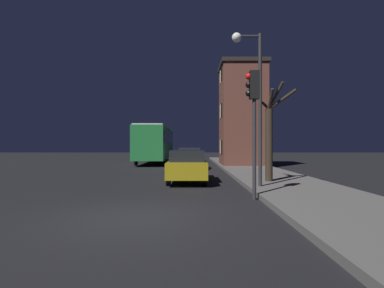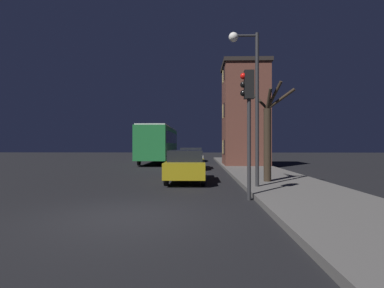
# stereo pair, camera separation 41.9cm
# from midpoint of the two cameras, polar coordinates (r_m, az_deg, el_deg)

# --- Properties ---
(ground_plane) EXTENTS (120.00, 120.00, 0.00)m
(ground_plane) POSITION_cam_midpoint_polar(r_m,az_deg,el_deg) (7.67, -12.18, -13.38)
(ground_plane) COLOR black
(sidewalk) EXTENTS (3.71, 60.00, 0.17)m
(sidewalk) POSITION_cam_midpoint_polar(r_m,az_deg,el_deg) (8.39, 27.81, -11.61)
(sidewalk) COLOR #514F4C
(sidewalk) RESTS_ON ground
(brick_building) EXTENTS (3.65, 3.97, 8.12)m
(brick_building) POSITION_cam_midpoint_polar(r_m,az_deg,el_deg) (24.53, 9.34, 5.70)
(brick_building) COLOR brown
(brick_building) RESTS_ON sidewalk
(streetlamp) EXTENTS (1.15, 0.36, 5.88)m
(streetlamp) POSITION_cam_midpoint_polar(r_m,az_deg,el_deg) (11.85, 10.80, 10.79)
(streetlamp) COLOR #28282B
(streetlamp) RESTS_ON sidewalk
(traffic_light) EXTENTS (0.43, 0.24, 4.11)m
(traffic_light) POSITION_cam_midpoint_polar(r_m,az_deg,el_deg) (9.75, 10.66, 6.94)
(traffic_light) COLOR #28282B
(traffic_light) RESTS_ON ground
(bare_tree) EXTENTS (1.84, 1.33, 4.22)m
(bare_tree) POSITION_cam_midpoint_polar(r_m,az_deg,el_deg) (13.39, 13.97, 1.47)
(bare_tree) COLOR #2D2319
(bare_tree) RESTS_ON sidewalk
(bus) EXTENTS (2.58, 11.62, 3.44)m
(bus) POSITION_cam_midpoint_polar(r_m,az_deg,el_deg) (29.12, -7.07, 0.45)
(bus) COLOR #1E6B33
(bus) RESTS_ON ground
(car_near_lane) EXTENTS (1.76, 4.54, 1.50)m
(car_near_lane) POSITION_cam_midpoint_polar(r_m,az_deg,el_deg) (14.27, -1.47, -4.05)
(car_near_lane) COLOR olive
(car_near_lane) RESTS_ON ground
(car_mid_lane) EXTENTS (1.70, 4.18, 1.55)m
(car_mid_lane) POSITION_cam_midpoint_polar(r_m,az_deg,el_deg) (21.90, -0.76, -2.60)
(car_mid_lane) COLOR beige
(car_mid_lane) RESTS_ON ground
(car_far_lane) EXTENTS (1.85, 4.55, 1.40)m
(car_far_lane) POSITION_cam_midpoint_polar(r_m,az_deg,el_deg) (31.80, -0.58, -1.94)
(car_far_lane) COLOR #B7BABF
(car_far_lane) RESTS_ON ground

